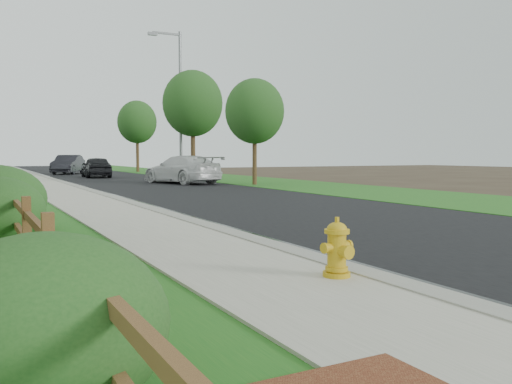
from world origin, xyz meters
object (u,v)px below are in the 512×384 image
ranch_fence (20,221)px  dark_car_mid (96,167)px  fire_hydrant (337,249)px  streetlight (178,96)px  white_suv (182,169)px

ranch_fence → dark_car_mid: dark_car_mid is taller
fire_hydrant → dark_car_mid: size_ratio=0.18×
ranch_fence → fire_hydrant: bearing=-47.2°
ranch_fence → fire_hydrant: ranch_fence is taller
dark_car_mid → streetlight: size_ratio=0.44×
fire_hydrant → ranch_fence: bearing=132.8°
dark_car_mid → streetlight: bearing=142.2°
fire_hydrant → white_suv: size_ratio=0.14×
streetlight → fire_hydrant: bearing=-105.9°
dark_car_mid → streetlight: 8.03m
ranch_fence → fire_hydrant: (3.50, -3.78, -0.16)m
fire_hydrant → white_suv: 24.66m
streetlight → ranch_fence: bearing=-114.7°
white_suv → dark_car_mid: (-2.67, 10.58, -0.04)m
streetlight → white_suv: bearing=-108.0°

